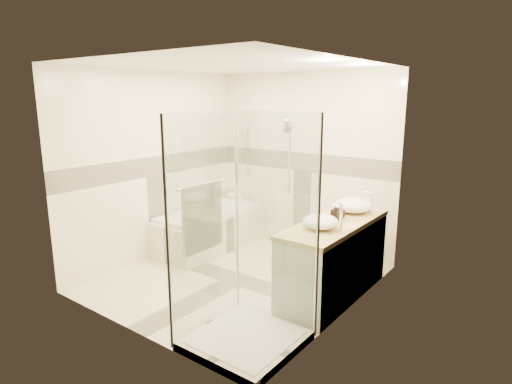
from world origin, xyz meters
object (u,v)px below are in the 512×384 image
Objects in this scene: amenity_bottle_a at (335,213)px; amenity_bottle_b at (340,211)px; vessel_sink_near at (353,205)px; shower_enclosure at (240,286)px; vanity at (334,259)px; bathtub at (211,227)px; vessel_sink_far at (320,222)px.

amenity_bottle_b is at bearing 90.00° from amenity_bottle_a.
shower_enclosure is at bearing -98.82° from vessel_sink_near.
amenity_bottle_b is at bearing 79.04° from shower_enclosure.
vanity is 3.78× the size of vessel_sink_near.
bathtub is at bearing 170.75° from vanity.
amenity_bottle_a is at bearing -90.00° from vessel_sink_near.
vessel_sink_far is 1.97× the size of amenity_bottle_a.
amenity_bottle_a reaches higher than vessel_sink_near.
shower_enclosure is at bearing -41.10° from bathtub.
amenity_bottle_b is (0.00, -0.35, 0.00)m from vessel_sink_near.
amenity_bottle_a reaches higher than vanity.
vessel_sink_near reaches higher than bathtub.
vessel_sink_near is 0.45m from amenity_bottle_a.
vessel_sink_far is 2.12× the size of amenity_bottle_b.
vanity is 0.70m from vessel_sink_near.
bathtub is 2.22m from vessel_sink_near.
shower_enclosure is 4.76× the size of vessel_sink_near.
shower_enclosure is 1.09m from vessel_sink_far.
vessel_sink_near is (0.27, 1.76, 0.43)m from shower_enclosure.
shower_enclosure is 1.40m from amenity_bottle_a.
shower_enclosure reaches higher than vessel_sink_far.
amenity_bottle_b is at bearing -90.00° from vessel_sink_near.
shower_enclosure is 5.57× the size of vessel_sink_far.
vanity is at bearing -81.75° from amenity_bottle_b.
amenity_bottle_b reaches higher than bathtub.
shower_enclosure is 11.00× the size of amenity_bottle_a.
amenity_bottle_a is at bearing 78.18° from shower_enclosure.
amenity_bottle_b is at bearing 90.00° from vessel_sink_far.
bathtub is 2.18m from vanity.
vanity is 0.79× the size of shower_enclosure.
amenity_bottle_b reaches higher than vessel_sink_near.
bathtub is 1.05× the size of vanity.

